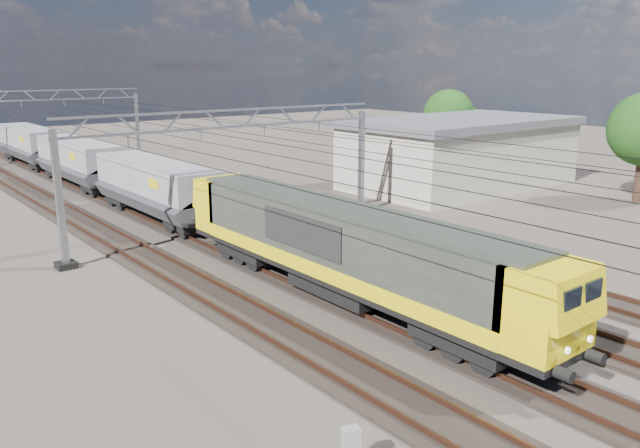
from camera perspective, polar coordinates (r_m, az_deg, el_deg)
ground at (r=32.59m, az=-3.88°, el=-2.48°), size 160.00×160.00×0.00m
track_outer_west at (r=29.72m, az=-13.43°, el=-4.36°), size 2.60×140.00×0.30m
track_loco at (r=31.53m, az=-6.87°, el=-2.99°), size 2.60×140.00×0.30m
track_inner_east at (r=33.71m, az=-1.10°, el=-1.75°), size 2.60×140.00×0.30m
track_outer_east at (r=36.20m, az=3.91°, el=-0.66°), size 2.60×140.00×0.30m
catenary_gantry_mid at (r=35.01m, az=-7.77°, el=5.15°), size 19.90×0.90×7.11m
catenary_gantry_far at (r=68.24m, az=-23.83°, el=8.45°), size 19.90×0.90×7.11m
overhead_wires at (r=38.24m, az=-11.00°, el=8.57°), size 12.03×140.00×0.53m
locomotive at (r=25.11m, az=2.05°, el=-2.02°), size 2.76×21.10×3.62m
hopper_wagon_lead at (r=39.87m, az=-14.83°, el=3.46°), size 3.38×13.00×3.25m
hopper_wagon_mid at (r=53.02m, az=-21.20°, el=5.55°), size 3.38×13.00×3.25m
hopper_wagon_third at (r=66.60m, az=-25.03°, el=6.76°), size 3.38×13.00×3.25m
trackside_cabinet at (r=15.35m, az=2.87°, el=-19.06°), size 0.49×0.44×1.22m
industrial_shed at (r=51.28m, az=12.67°, el=6.46°), size 18.60×10.60×5.40m
tree_far at (r=62.40m, az=11.99°, el=9.57°), size 5.34×4.94×7.25m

